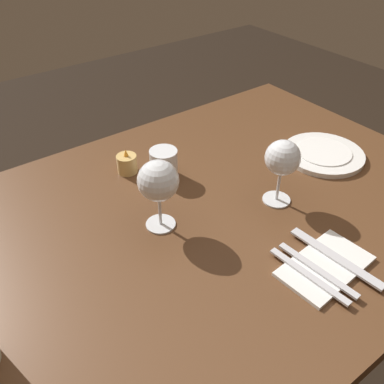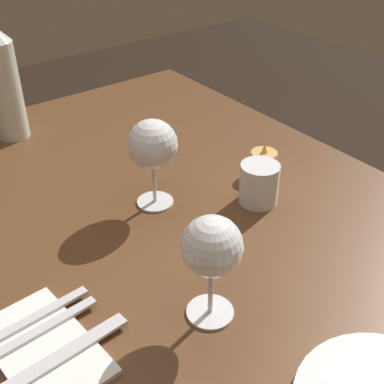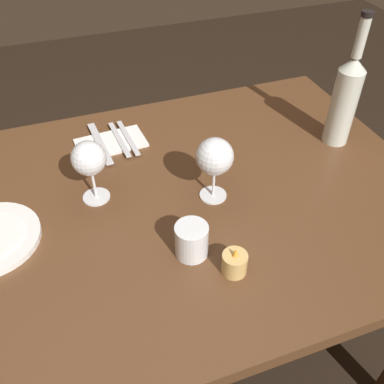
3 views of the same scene
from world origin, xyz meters
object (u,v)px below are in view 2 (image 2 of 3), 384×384
(wine_glass_left, at_px, (152,146))
(wine_glass_right, at_px, (212,249))
(votive_candle, at_px, (263,164))
(water_tumbler, at_px, (259,186))
(wine_bottle, at_px, (2,78))
(table_knife, at_px, (53,361))
(fork_inner, at_px, (35,333))
(folded_napkin, at_px, (44,349))
(fork_outer, at_px, (28,321))

(wine_glass_left, bearing_deg, wine_glass_right, -18.50)
(wine_glass_right, distance_m, votive_candle, 0.40)
(votive_candle, bearing_deg, water_tumbler, -49.09)
(wine_bottle, distance_m, table_knife, 0.68)
(wine_bottle, relative_size, water_tumbler, 4.71)
(wine_glass_left, relative_size, votive_candle, 2.44)
(wine_glass_right, relative_size, votive_candle, 2.39)
(wine_bottle, xyz_separation_m, fork_inner, (0.58, -0.20, -0.12))
(water_tumbler, bearing_deg, table_knife, -76.21)
(table_knife, bearing_deg, votive_candle, 108.46)
(wine_glass_right, relative_size, folded_napkin, 0.81)
(wine_bottle, bearing_deg, water_tumbler, 25.90)
(wine_glass_right, relative_size, water_tumbler, 2.10)
(wine_glass_left, bearing_deg, fork_inner, -61.04)
(water_tumbler, relative_size, fork_outer, 0.42)
(wine_bottle, height_order, fork_inner, wine_bottle)
(water_tumbler, relative_size, table_knife, 0.36)
(water_tumbler, height_order, fork_outer, water_tumbler)
(wine_bottle, relative_size, fork_inner, 1.99)
(water_tumbler, bearing_deg, wine_bottle, -154.10)
(wine_bottle, xyz_separation_m, folded_napkin, (0.60, -0.20, -0.13))
(fork_inner, bearing_deg, table_knife, 0.00)
(wine_glass_right, bearing_deg, table_knife, -103.06)
(folded_napkin, xyz_separation_m, table_knife, (0.03, 0.00, 0.01))
(wine_bottle, bearing_deg, table_knife, -17.20)
(wine_bottle, xyz_separation_m, water_tumbler, (0.52, 0.25, -0.10))
(fork_outer, bearing_deg, table_knife, 0.00)
(water_tumbler, height_order, folded_napkin, water_tumbler)
(water_tumbler, bearing_deg, wine_glass_left, -125.98)
(wine_glass_right, xyz_separation_m, water_tumbler, (-0.16, 0.24, -0.08))
(votive_candle, bearing_deg, wine_bottle, -144.36)
(wine_glass_left, distance_m, table_knife, 0.39)
(wine_glass_right, bearing_deg, wine_bottle, -178.92)
(wine_glass_left, relative_size, folded_napkin, 0.83)
(wine_glass_left, relative_size, wine_bottle, 0.46)
(wine_glass_left, distance_m, fork_inner, 0.36)
(water_tumbler, bearing_deg, fork_inner, -82.96)
(votive_candle, distance_m, fork_outer, 0.53)
(wine_glass_right, height_order, folded_napkin, wine_glass_right)
(votive_candle, relative_size, folded_napkin, 0.34)
(wine_bottle, height_order, water_tumbler, wine_bottle)
(wine_bottle, bearing_deg, fork_inner, -18.72)
(votive_candle, bearing_deg, fork_outer, -79.71)
(votive_candle, height_order, folded_napkin, votive_candle)
(wine_bottle, distance_m, fork_outer, 0.60)
(wine_bottle, relative_size, fork_outer, 1.99)
(folded_napkin, bearing_deg, water_tumbler, 100.14)
(folded_napkin, bearing_deg, wine_glass_left, 122.50)
(wine_glass_left, xyz_separation_m, fork_inner, (0.17, -0.30, -0.11))
(folded_napkin, height_order, fork_outer, fork_outer)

